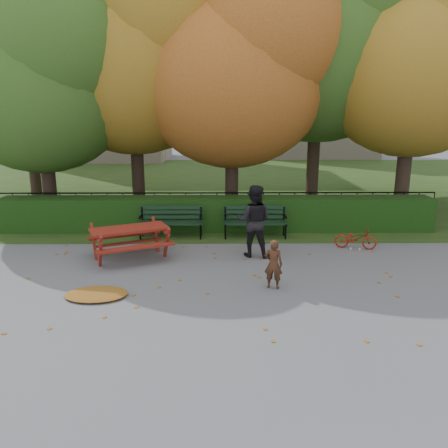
{
  "coord_description": "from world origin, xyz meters",
  "views": [
    {
      "loc": [
        0.09,
        -8.43,
        3.47
      ],
      "look_at": [
        0.19,
        1.26,
        1.0
      ],
      "focal_mm": 35.0,
      "sensor_mm": 36.0,
      "label": 1
    }
  ],
  "objects_px": {
    "bench_left": "(171,219)",
    "adult": "(254,221)",
    "picnic_table": "(129,235)",
    "bench_right": "(255,219)",
    "tree_b": "(142,52)",
    "tree_e": "(428,59)",
    "tree_c": "(243,68)",
    "tree_f": "(29,53)",
    "tree_g": "(428,63)",
    "bicycle": "(356,238)",
    "tree_d": "(332,36)",
    "tree_a": "(46,77)",
    "child": "(273,264)"
  },
  "relations": [
    {
      "from": "tree_c",
      "to": "tree_f",
      "type": "relative_size",
      "value": 0.87
    },
    {
      "from": "tree_d",
      "to": "child",
      "type": "height_order",
      "value": "tree_d"
    },
    {
      "from": "tree_d",
      "to": "picnic_table",
      "type": "height_order",
      "value": "tree_d"
    },
    {
      "from": "tree_f",
      "to": "child",
      "type": "relative_size",
      "value": 8.99
    },
    {
      "from": "tree_c",
      "to": "bicycle",
      "type": "distance_m",
      "value": 6.36
    },
    {
      "from": "bicycle",
      "to": "bench_right",
      "type": "bearing_deg",
      "value": 80.72
    },
    {
      "from": "tree_b",
      "to": "bench_right",
      "type": "bearing_deg",
      "value": -40.67
    },
    {
      "from": "tree_c",
      "to": "tree_d",
      "type": "bearing_deg",
      "value": 22.61
    },
    {
      "from": "tree_e",
      "to": "tree_g",
      "type": "height_order",
      "value": "tree_g"
    },
    {
      "from": "bench_left",
      "to": "bicycle",
      "type": "distance_m",
      "value": 5.1
    },
    {
      "from": "tree_e",
      "to": "child",
      "type": "xyz_separation_m",
      "value": [
        -5.35,
        -5.89,
        -4.57
      ]
    },
    {
      "from": "bench_right",
      "to": "child",
      "type": "relative_size",
      "value": 1.76
    },
    {
      "from": "tree_c",
      "to": "bicycle",
      "type": "relative_size",
      "value": 7.56
    },
    {
      "from": "bicycle",
      "to": "tree_f",
      "type": "bearing_deg",
      "value": 73.36
    },
    {
      "from": "tree_a",
      "to": "tree_g",
      "type": "xyz_separation_m",
      "value": [
        13.52,
        4.18,
        0.85
      ]
    },
    {
      "from": "tree_c",
      "to": "bench_right",
      "type": "distance_m",
      "value": 4.87
    },
    {
      "from": "bench_left",
      "to": "tree_f",
      "type": "bearing_deg",
      "value": 136.49
    },
    {
      "from": "tree_b",
      "to": "tree_e",
      "type": "height_order",
      "value": "tree_b"
    },
    {
      "from": "tree_a",
      "to": "tree_g",
      "type": "relative_size",
      "value": 0.88
    },
    {
      "from": "child",
      "to": "tree_g",
      "type": "bearing_deg",
      "value": -110.81
    },
    {
      "from": "tree_a",
      "to": "tree_d",
      "type": "relative_size",
      "value": 0.78
    },
    {
      "from": "tree_a",
      "to": "bench_right",
      "type": "height_order",
      "value": "tree_a"
    },
    {
      "from": "picnic_table",
      "to": "child",
      "type": "xyz_separation_m",
      "value": [
        3.28,
        -1.91,
        -0.09
      ]
    },
    {
      "from": "bench_left",
      "to": "bench_right",
      "type": "height_order",
      "value": "same"
    },
    {
      "from": "tree_c",
      "to": "bicycle",
      "type": "height_order",
      "value": "tree_c"
    },
    {
      "from": "tree_d",
      "to": "bench_right",
      "type": "height_order",
      "value": "tree_d"
    },
    {
      "from": "picnic_table",
      "to": "bicycle",
      "type": "bearing_deg",
      "value": -17.44
    },
    {
      "from": "tree_b",
      "to": "adult",
      "type": "bearing_deg",
      "value": -54.79
    },
    {
      "from": "picnic_table",
      "to": "bench_right",
      "type": "bearing_deg",
      "value": 5.99
    },
    {
      "from": "tree_f",
      "to": "bench_right",
      "type": "xyz_separation_m",
      "value": [
        8.23,
        -5.54,
        -5.17
      ]
    },
    {
      "from": "tree_e",
      "to": "child",
      "type": "relative_size",
      "value": 7.98
    },
    {
      "from": "tree_d",
      "to": "bench_right",
      "type": "xyz_separation_m",
      "value": [
        -2.78,
        -3.53,
        -5.46
      ]
    },
    {
      "from": "adult",
      "to": "tree_c",
      "type": "bearing_deg",
      "value": -75.95
    },
    {
      "from": "picnic_table",
      "to": "tree_e",
      "type": "bearing_deg",
      "value": -0.01
    },
    {
      "from": "tree_f",
      "to": "child",
      "type": "xyz_separation_m",
      "value": [
        8.3,
        -9.35,
        -5.18
      ]
    },
    {
      "from": "tree_b",
      "to": "bench_right",
      "type": "xyz_separation_m",
      "value": [
        3.54,
        -3.04,
        -4.88
      ]
    },
    {
      "from": "tree_a",
      "to": "tree_e",
      "type": "xyz_separation_m",
      "value": [
        11.71,
        0.19,
        0.56
      ]
    },
    {
      "from": "child",
      "to": "picnic_table",
      "type": "bearing_deg",
      "value": -15.13
    },
    {
      "from": "tree_a",
      "to": "child",
      "type": "bearing_deg",
      "value": -41.84
    },
    {
      "from": "tree_b",
      "to": "child",
      "type": "xyz_separation_m",
      "value": [
        3.62,
        -6.86,
        -4.89
      ]
    },
    {
      "from": "tree_b",
      "to": "picnic_table",
      "type": "distance_m",
      "value": 6.9
    },
    {
      "from": "tree_g",
      "to": "picnic_table",
      "type": "height_order",
      "value": "tree_g"
    },
    {
      "from": "tree_b",
      "to": "tree_g",
      "type": "height_order",
      "value": "tree_b"
    },
    {
      "from": "tree_f",
      "to": "tree_g",
      "type": "distance_m",
      "value": 15.48
    },
    {
      "from": "adult",
      "to": "tree_a",
      "type": "bearing_deg",
      "value": -17.9
    },
    {
      "from": "tree_e",
      "to": "bicycle",
      "type": "distance_m",
      "value": 6.46
    },
    {
      "from": "tree_c",
      "to": "child",
      "type": "height_order",
      "value": "tree_c"
    },
    {
      "from": "bench_left",
      "to": "adult",
      "type": "distance_m",
      "value": 2.85
    },
    {
      "from": "child",
      "to": "tree_d",
      "type": "bearing_deg",
      "value": -95.09
    },
    {
      "from": "tree_c",
      "to": "picnic_table",
      "type": "bearing_deg",
      "value": -125.22
    }
  ]
}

